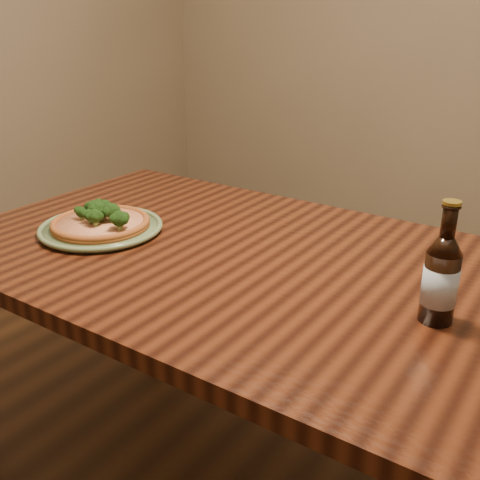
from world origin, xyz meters
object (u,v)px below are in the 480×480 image
Objects in this scene: beer_bottle at (441,278)px; plate at (101,228)px; table at (260,294)px; pizza at (101,221)px.

plate is at bearing 163.91° from beer_bottle.
plate is 0.88m from beer_bottle.
beer_bottle is (0.43, -0.05, 0.18)m from table.
beer_bottle is at bearing 2.12° from plate.
pizza reaches higher than plate.
pizza is at bearing 30.58° from plate.
pizza is at bearing 163.87° from beer_bottle.
table is at bearing 10.97° from plate.
pizza is at bearing -169.08° from table.
beer_bottle reaches higher than table.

